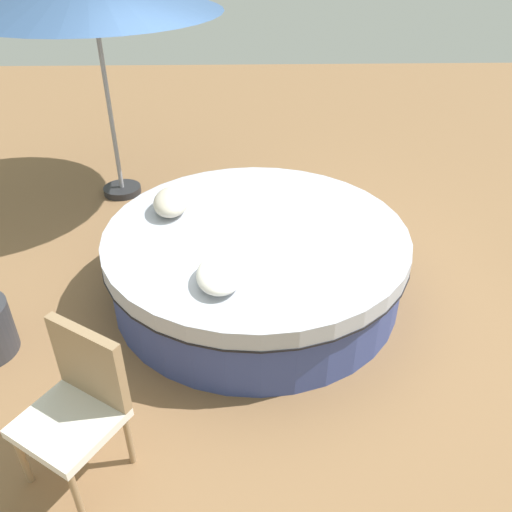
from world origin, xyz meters
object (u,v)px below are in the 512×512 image
(throw_pillow_0, at_px, (171,202))
(patio_chair, at_px, (79,397))
(round_bed, at_px, (256,261))
(throw_pillow_1, at_px, (220,274))

(throw_pillow_0, height_order, patio_chair, patio_chair)
(round_bed, height_order, throw_pillow_1, throw_pillow_1)
(round_bed, xyz_separation_m, throw_pillow_1, (0.71, -0.27, 0.38))
(patio_chair, bearing_deg, throw_pillow_0, -66.37)
(throw_pillow_1, xyz_separation_m, patio_chair, (0.99, -0.78, -0.14))
(throw_pillow_1, bearing_deg, patio_chair, -38.42)
(round_bed, height_order, throw_pillow_0, throw_pillow_0)
(patio_chair, bearing_deg, throw_pillow_1, -95.86)
(throw_pillow_0, distance_m, throw_pillow_1, 1.16)
(throw_pillow_1, distance_m, patio_chair, 1.27)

